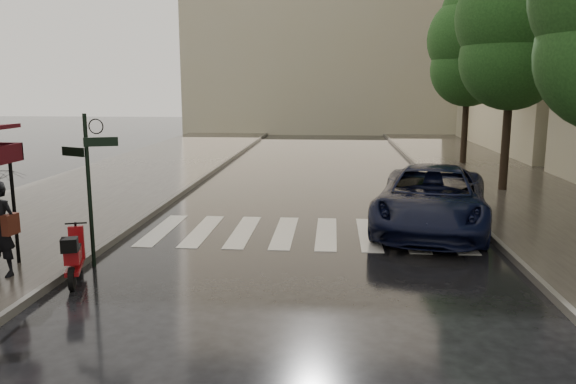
# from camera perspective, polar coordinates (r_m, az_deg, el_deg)

# --- Properties ---
(ground) EXTENTS (120.00, 120.00, 0.00)m
(ground) POSITION_cam_1_polar(r_m,az_deg,el_deg) (9.19, -19.65, -13.13)
(ground) COLOR black
(ground) RESTS_ON ground
(sidewalk_near) EXTENTS (6.00, 60.00, 0.12)m
(sidewalk_near) POSITION_cam_1_polar(r_m,az_deg,el_deg) (21.55, -17.64, 0.65)
(sidewalk_near) COLOR #38332D
(sidewalk_near) RESTS_ON ground
(sidewalk_far) EXTENTS (5.50, 60.00, 0.12)m
(sidewalk_far) POSITION_cam_1_polar(r_m,az_deg,el_deg) (21.02, 22.89, 0.07)
(sidewalk_far) COLOR #38332D
(sidewalk_far) RESTS_ON ground
(curb_near) EXTENTS (0.12, 60.00, 0.16)m
(curb_near) POSITION_cam_1_polar(r_m,az_deg,el_deg) (20.59, -9.76, 0.60)
(curb_near) COLOR #595651
(curb_near) RESTS_ON ground
(curb_far) EXTENTS (0.12, 60.00, 0.16)m
(curb_far) POSITION_cam_1_polar(r_m,az_deg,el_deg) (20.31, 15.37, 0.23)
(curb_far) COLOR #595651
(curb_far) RESTS_ON ground
(crosswalk) EXTENTS (7.85, 3.20, 0.01)m
(crosswalk) POSITION_cam_1_polar(r_m,az_deg,el_deg) (14.11, 1.78, -4.16)
(crosswalk) COLOR silver
(crosswalk) RESTS_ON ground
(signpost) EXTENTS (1.17, 0.29, 3.10)m
(signpost) POSITION_cam_1_polar(r_m,az_deg,el_deg) (11.81, -19.59, 1.37)
(signpost) COLOR black
(signpost) RESTS_ON ground
(backdrop_building) EXTENTS (22.00, 6.00, 20.00)m
(backdrop_building) POSITION_cam_1_polar(r_m,az_deg,el_deg) (46.08, 4.00, 18.58)
(backdrop_building) COLOR tan
(backdrop_building) RESTS_ON ground
(tree_mid) EXTENTS (3.80, 3.80, 8.34)m
(tree_mid) POSITION_cam_1_polar(r_m,az_deg,el_deg) (20.58, 21.98, 15.42)
(tree_mid) COLOR black
(tree_mid) RESTS_ON sidewalk_far
(tree_far) EXTENTS (3.80, 3.80, 8.16)m
(tree_far) POSITION_cam_1_polar(r_m,az_deg,el_deg) (27.38, 17.96, 14.00)
(tree_far) COLOR black
(tree_far) RESTS_ON sidewalk_far
(scooter) EXTENTS (0.70, 1.47, 1.00)m
(scooter) POSITION_cam_1_polar(r_m,az_deg,el_deg) (11.31, -20.90, -6.21)
(scooter) COLOR black
(scooter) RESTS_ON ground
(parked_car) EXTENTS (3.80, 6.22, 1.61)m
(parked_car) POSITION_cam_1_polar(r_m,az_deg,el_deg) (14.80, 14.41, -0.62)
(parked_car) COLOR black
(parked_car) RESTS_ON ground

